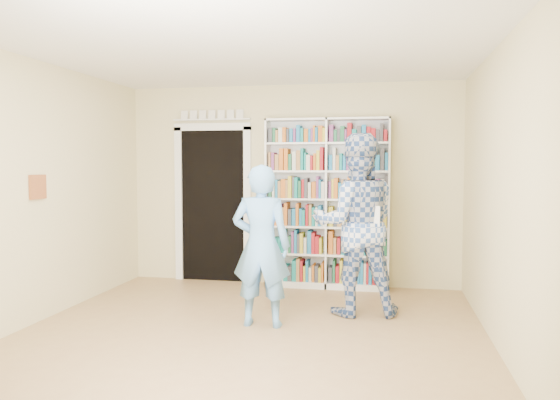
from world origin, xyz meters
TOP-DOWN VIEW (x-y plane):
  - floor at (0.00, 0.00)m, footprint 5.00×5.00m
  - ceiling at (0.00, 0.00)m, footprint 5.00×5.00m
  - wall_back at (0.00, 2.50)m, footprint 4.50×0.00m
  - wall_left at (-2.25, 0.00)m, footprint 0.00×5.00m
  - wall_right at (2.25, 0.00)m, footprint 0.00×5.00m
  - bookshelf at (0.51, 2.34)m, footprint 1.62×0.30m
  - doorway at (-1.10, 2.48)m, footprint 1.10×0.08m
  - wall_art at (-2.23, 0.20)m, footprint 0.03×0.25m
  - man_blue at (0.05, 0.50)m, footprint 0.60×0.41m
  - man_plaid at (0.96, 1.12)m, footprint 1.08×0.91m
  - paper_sheet at (1.11, 0.94)m, footprint 0.22×0.05m

SIDE VIEW (x-z plane):
  - floor at x=0.00m, z-range 0.00..0.00m
  - man_blue at x=0.05m, z-range 0.00..1.63m
  - man_plaid at x=0.96m, z-range 0.00..1.96m
  - paper_sheet at x=1.11m, z-range 0.89..1.20m
  - bookshelf at x=0.51m, z-range 0.01..2.24m
  - doorway at x=-1.10m, z-range -0.04..2.39m
  - wall_back at x=0.00m, z-range -0.90..3.60m
  - wall_left at x=-2.25m, z-range -1.15..3.85m
  - wall_right at x=2.25m, z-range -1.15..3.85m
  - wall_art at x=-2.23m, z-range 1.27..1.52m
  - ceiling at x=0.00m, z-range 2.70..2.70m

